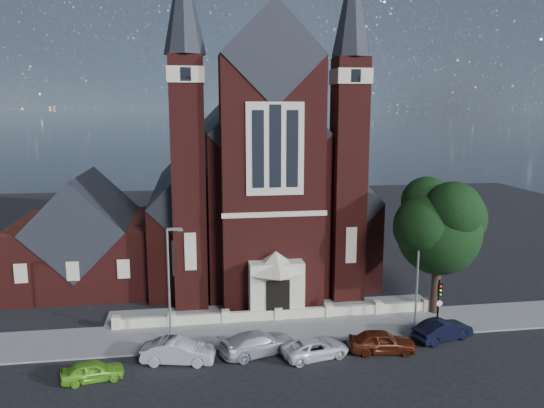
# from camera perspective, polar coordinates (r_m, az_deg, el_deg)

# --- Properties ---
(ground) EXTENTS (120.00, 120.00, 0.00)m
(ground) POSITION_cam_1_polar(r_m,az_deg,el_deg) (49.46, -0.98, -8.65)
(ground) COLOR black
(ground) RESTS_ON ground
(pavement_strip) EXTENTS (60.00, 5.00, 0.12)m
(pavement_strip) POSITION_cam_1_polar(r_m,az_deg,el_deg) (39.78, 1.12, -13.48)
(pavement_strip) COLOR gray
(pavement_strip) RESTS_ON ground
(forecourt_paving) EXTENTS (26.00, 3.00, 0.14)m
(forecourt_paving) POSITION_cam_1_polar(r_m,az_deg,el_deg) (43.42, 0.20, -11.39)
(forecourt_paving) COLOR gray
(forecourt_paving) RESTS_ON ground
(forecourt_wall) EXTENTS (24.00, 0.40, 0.90)m
(forecourt_wall) POSITION_cam_1_polar(r_m,az_deg,el_deg) (41.59, 0.64, -12.39)
(forecourt_wall) COLOR beige
(forecourt_wall) RESTS_ON ground
(church) EXTENTS (20.01, 34.90, 29.20)m
(church) POSITION_cam_1_polar(r_m,az_deg,el_deg) (55.24, -2.12, 2.08)
(church) COLOR #471613
(church) RESTS_ON ground
(parish_hall) EXTENTS (12.00, 12.20, 10.24)m
(parish_hall) POSITION_cam_1_polar(r_m,az_deg,el_deg) (51.74, -19.35, -3.76)
(parish_hall) COLOR #471613
(parish_hall) RESTS_ON ground
(street_tree) EXTENTS (6.40, 6.60, 10.70)m
(street_tree) POSITION_cam_1_polar(r_m,az_deg,el_deg) (42.58, 17.83, -2.53)
(street_tree) COLOR black
(street_tree) RESTS_ON ground
(street_lamp_left) EXTENTS (1.16, 0.22, 8.09)m
(street_lamp_left) POSITION_cam_1_polar(r_m,az_deg,el_deg) (37.21, -10.92, -7.80)
(street_lamp_left) COLOR gray
(street_lamp_left) RESTS_ON ground
(street_lamp_right) EXTENTS (1.16, 0.22, 8.09)m
(street_lamp_right) POSITION_cam_1_polar(r_m,az_deg,el_deg) (40.61, 15.53, -6.46)
(street_lamp_right) COLOR gray
(street_lamp_right) RESTS_ON ground
(traffic_signal) EXTENTS (0.28, 0.42, 4.00)m
(traffic_signal) POSITION_cam_1_polar(r_m,az_deg,el_deg) (40.26, 17.52, -9.73)
(traffic_signal) COLOR black
(traffic_signal) RESTS_ON ground
(car_lime_van) EXTENTS (3.83, 2.10, 1.23)m
(car_lime_van) POSITION_cam_1_polar(r_m,az_deg,el_deg) (34.73, -18.74, -16.63)
(car_lime_van) COLOR #6CBD25
(car_lime_van) RESTS_ON ground
(car_silver_a) EXTENTS (4.84, 2.42, 1.52)m
(car_silver_a) POSITION_cam_1_polar(r_m,az_deg,el_deg) (35.52, -10.06, -15.34)
(car_silver_a) COLOR #A7AAAE
(car_silver_a) RESTS_ON ground
(car_silver_b) EXTENTS (5.57, 3.74, 1.50)m
(car_silver_b) POSITION_cam_1_polar(r_m,az_deg,el_deg) (36.16, -1.51, -14.71)
(car_silver_b) COLOR #A1A3A9
(car_silver_b) RESTS_ON ground
(car_white_suv) EXTENTS (4.80, 2.99, 1.24)m
(car_white_suv) POSITION_cam_1_polar(r_m,az_deg,el_deg) (35.86, 4.70, -15.20)
(car_white_suv) COLOR white
(car_white_suv) RESTS_ON ground
(car_dark_red) EXTENTS (4.61, 2.29, 1.51)m
(car_dark_red) POSITION_cam_1_polar(r_m,az_deg,el_deg) (37.05, 11.74, -14.29)
(car_dark_red) COLOR #4C1A0D
(car_dark_red) RESTS_ON ground
(car_navy) EXTENTS (4.70, 2.84, 1.46)m
(car_navy) POSITION_cam_1_polar(r_m,az_deg,el_deg) (39.92, 17.87, -12.77)
(car_navy) COLOR black
(car_navy) RESTS_ON ground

